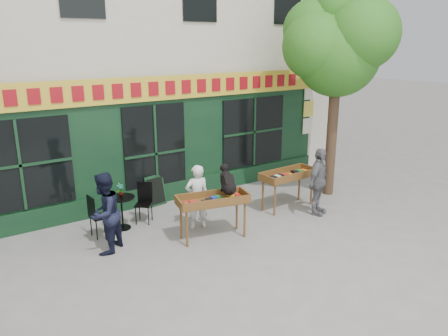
# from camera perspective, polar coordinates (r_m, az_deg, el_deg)

# --- Properties ---
(ground) EXTENTS (80.00, 80.00, 0.00)m
(ground) POSITION_cam_1_polar(r_m,az_deg,el_deg) (9.84, -2.62, -8.52)
(ground) COLOR slate
(ground) RESTS_ON ground
(building) EXTENTS (14.00, 7.26, 10.00)m
(building) POSITION_cam_1_polar(r_m,az_deg,el_deg) (14.40, -16.35, 19.01)
(building) COLOR beige
(building) RESTS_ON ground
(street_tree) EXTENTS (3.05, 2.90, 5.60)m
(street_tree) POSITION_cam_1_polar(r_m,az_deg,el_deg) (12.05, 14.62, 15.67)
(street_tree) COLOR #382619
(street_tree) RESTS_ON ground
(book_cart_center) EXTENTS (1.60, 0.94, 0.99)m
(book_cart_center) POSITION_cam_1_polar(r_m,az_deg,el_deg) (9.32, -1.47, -4.48)
(book_cart_center) COLOR brown
(book_cart_center) RESTS_ON ground
(dog) EXTENTS (0.47, 0.66, 0.60)m
(dog) POSITION_cam_1_polar(r_m,az_deg,el_deg) (9.31, 0.48, -1.44)
(dog) COLOR black
(dog) RESTS_ON book_cart_center
(woman) EXTENTS (0.61, 0.47, 1.49)m
(woman) POSITION_cam_1_polar(r_m,az_deg,el_deg) (9.86, -3.53, -3.78)
(woman) COLOR silver
(woman) RESTS_ON ground
(book_cart_right) EXTENTS (1.52, 0.67, 0.99)m
(book_cart_right) POSITION_cam_1_polar(r_m,az_deg,el_deg) (11.15, 8.39, -1.14)
(book_cart_right) COLOR brown
(book_cart_right) RESTS_ON ground
(man_right) EXTENTS (1.06, 0.74, 1.67)m
(man_right) POSITION_cam_1_polar(r_m,az_deg,el_deg) (10.85, 12.24, -1.77)
(man_right) COLOR slate
(man_right) RESTS_ON ground
(bistro_table) EXTENTS (0.60, 0.60, 0.76)m
(bistro_table) POSITION_cam_1_polar(r_m,az_deg,el_deg) (10.13, -13.23, -4.87)
(bistro_table) COLOR black
(bistro_table) RESTS_ON ground
(bistro_chair_left) EXTENTS (0.39, 0.39, 0.95)m
(bistro_chair_left) POSITION_cam_1_polar(r_m,az_deg,el_deg) (9.84, -16.46, -5.67)
(bistro_chair_left) COLOR black
(bistro_chair_left) RESTS_ON ground
(bistro_chair_right) EXTENTS (0.51, 0.51, 0.95)m
(bistro_chair_right) POSITION_cam_1_polar(r_m,az_deg,el_deg) (10.44, -10.37, -3.98)
(bistro_chair_right) COLOR black
(bistro_chair_right) RESTS_ON ground
(potted_plant) EXTENTS (0.20, 0.17, 0.33)m
(potted_plant) POSITION_cam_1_polar(r_m,az_deg,el_deg) (10.00, -13.37, -2.81)
(potted_plant) COLOR gray
(potted_plant) RESTS_ON bistro_table
(man_left) EXTENTS (1.03, 1.00, 1.66)m
(man_left) POSITION_cam_1_polar(r_m,az_deg,el_deg) (9.02, -15.35, -5.73)
(man_left) COLOR black
(man_left) RESTS_ON ground
(chalkboard) EXTENTS (0.58, 0.28, 0.79)m
(chalkboard) POSITION_cam_1_polar(r_m,az_deg,el_deg) (11.44, -8.88, -2.94)
(chalkboard) COLOR black
(chalkboard) RESTS_ON ground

